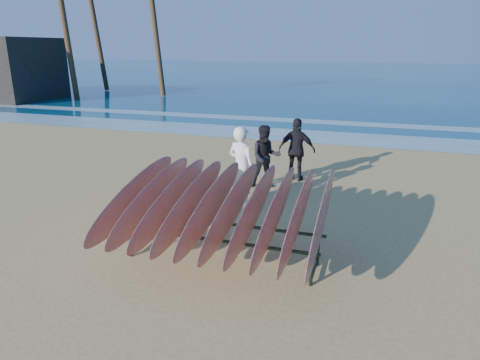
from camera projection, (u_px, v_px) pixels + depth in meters
The scene contains 8 objects.
ground at pixel (225, 245), 7.46m from camera, with size 120.00×120.00×0.00m, color tan.
ocean at pixel (369, 73), 57.26m from camera, with size 160.00×160.00×0.00m, color navy.
foam_near at pixel (316, 137), 16.51m from camera, with size 160.00×160.00×0.00m, color white.
foam_far at pixel (328, 122), 19.68m from camera, with size 160.00×160.00×0.00m, color white.
surfboard_rack at pixel (222, 207), 6.65m from camera, with size 3.21×2.92×1.52m.
person_white at pixel (241, 167), 9.10m from camera, with size 0.63×0.42×1.74m, color white.
person_dark_a at pixel (266, 157), 10.34m from camera, with size 0.74×0.58×1.53m, color black.
person_dark_b at pixel (297, 150), 10.86m from camera, with size 0.94×0.39×1.61m, color black.
Camera 1 is at (2.40, -6.36, 3.29)m, focal length 32.00 mm.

